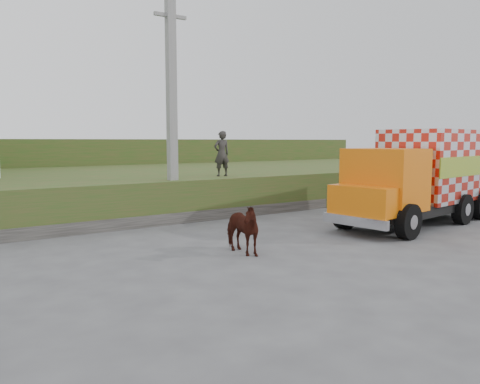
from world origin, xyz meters
TOP-DOWN VIEW (x-y plane):
  - ground at (0.00, 0.00)m, footprint 120.00×120.00m
  - embankment at (0.00, 10.00)m, footprint 40.00×12.00m
  - embankment_far at (0.00, 22.00)m, footprint 40.00×12.00m
  - retaining_strip at (-2.00, 4.20)m, footprint 16.00×0.50m
  - utility_pole at (-1.00, 4.60)m, footprint 1.20×0.30m
  - cargo_truck at (6.15, -0.61)m, footprint 7.62×3.41m
  - cow at (-1.75, -0.78)m, footprint 0.72×1.57m
  - pedestrian at (1.44, 5.20)m, footprint 0.70×0.50m

SIDE VIEW (x-z plane):
  - ground at x=0.00m, z-range 0.00..0.00m
  - retaining_strip at x=-2.00m, z-range 0.00..0.40m
  - cow at x=-1.75m, z-range 0.00..1.32m
  - embankment at x=0.00m, z-range 0.00..1.50m
  - embankment_far at x=0.00m, z-range 0.00..3.00m
  - cargo_truck at x=6.15m, z-range 0.05..3.34m
  - pedestrian at x=1.44m, z-range 1.50..3.29m
  - utility_pole at x=-1.00m, z-range 0.08..8.07m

